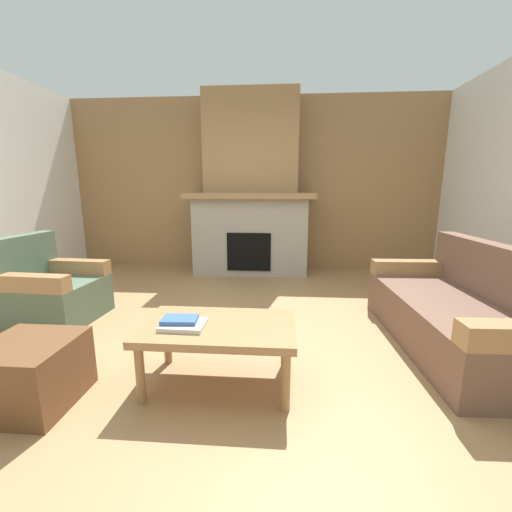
# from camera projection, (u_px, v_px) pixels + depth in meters

# --- Properties ---
(ground) EXTENTS (9.00, 9.00, 0.00)m
(ground) POSITION_uv_depth(u_px,v_px,m) (222.00, 349.00, 2.69)
(ground) COLOR #9E754C
(wall_back_wood_panel) EXTENTS (6.00, 0.12, 2.70)m
(wall_back_wood_panel) POSITION_uv_depth(u_px,v_px,m) (253.00, 185.00, 5.34)
(wall_back_wood_panel) COLOR #997047
(wall_back_wood_panel) RESTS_ON ground
(fireplace) EXTENTS (1.90, 0.82, 2.70)m
(fireplace) POSITION_uv_depth(u_px,v_px,m) (251.00, 197.00, 5.01)
(fireplace) COLOR gray
(fireplace) RESTS_ON ground
(couch) EXTENTS (0.90, 1.83, 0.85)m
(couch) POSITION_uv_depth(u_px,v_px,m) (460.00, 314.00, 2.69)
(couch) COLOR brown
(couch) RESTS_ON ground
(armchair) EXTENTS (0.80, 0.80, 0.85)m
(armchair) POSITION_uv_depth(u_px,v_px,m) (51.00, 291.00, 3.24)
(armchair) COLOR #4C604C
(armchair) RESTS_ON ground
(coffee_table) EXTENTS (1.00, 0.60, 0.43)m
(coffee_table) POSITION_uv_depth(u_px,v_px,m) (219.00, 332.00, 2.15)
(coffee_table) COLOR #997047
(coffee_table) RESTS_ON ground
(ottoman) EXTENTS (0.52, 0.52, 0.40)m
(ottoman) POSITION_uv_depth(u_px,v_px,m) (30.00, 373.00, 1.98)
(ottoman) COLOR brown
(ottoman) RESTS_ON ground
(book_stack_near_edge) EXTENTS (0.28, 0.21, 0.06)m
(book_stack_near_edge) POSITION_uv_depth(u_px,v_px,m) (182.00, 323.00, 2.09)
(book_stack_near_edge) COLOR beige
(book_stack_near_edge) RESTS_ON coffee_table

